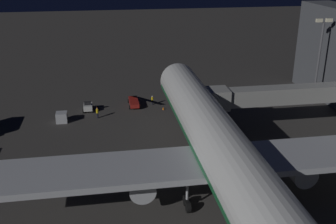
{
  "coord_description": "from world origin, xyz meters",
  "views": [
    {
      "loc": [
        12.22,
        44.22,
        25.86
      ],
      "look_at": [
        3.0,
        -11.52,
        3.5
      ],
      "focal_mm": 42.8,
      "sensor_mm": 36.0,
      "label": 1
    }
  ],
  "objects_px": {
    "apron_floodlight_mast": "(319,55)",
    "belt_loader": "(134,101)",
    "baggage_tug_spare": "(88,107)",
    "ground_crew_under_port_wing": "(97,112)",
    "traffic_cone_nose_port": "(187,107)",
    "baggage_container_near_belt": "(62,117)",
    "traffic_cone_nose_starboard": "(163,108)",
    "jet_bridge": "(275,95)",
    "ground_crew_near_nose_gear": "(152,100)",
    "airliner_at_gate": "(226,157)"
  },
  "relations": [
    {
      "from": "apron_floodlight_mast",
      "to": "belt_loader",
      "type": "distance_m",
      "value": 34.05
    },
    {
      "from": "baggage_tug_spare",
      "to": "apron_floodlight_mast",
      "type": "bearing_deg",
      "value": 175.68
    },
    {
      "from": "ground_crew_under_port_wing",
      "to": "traffic_cone_nose_port",
      "type": "relative_size",
      "value": 3.45
    },
    {
      "from": "baggage_container_near_belt",
      "to": "ground_crew_under_port_wing",
      "type": "distance_m",
      "value": 5.85
    },
    {
      "from": "ground_crew_under_port_wing",
      "to": "traffic_cone_nose_starboard",
      "type": "bearing_deg",
      "value": -169.86
    },
    {
      "from": "jet_bridge",
      "to": "belt_loader",
      "type": "xyz_separation_m",
      "value": [
        20.29,
        -14.77,
        -5.05
      ]
    },
    {
      "from": "ground_crew_near_nose_gear",
      "to": "ground_crew_under_port_wing",
      "type": "height_order",
      "value": "ground_crew_under_port_wing"
    },
    {
      "from": "jet_bridge",
      "to": "ground_crew_under_port_wing",
      "type": "height_order",
      "value": "jet_bridge"
    },
    {
      "from": "jet_bridge",
      "to": "apron_floodlight_mast",
      "type": "xyz_separation_m",
      "value": [
        -12.42,
        -10.25,
        3.3
      ]
    },
    {
      "from": "apron_floodlight_mast",
      "to": "traffic_cone_nose_port",
      "type": "xyz_separation_m",
      "value": [
        23.3,
        -1.64,
        -8.92
      ]
    },
    {
      "from": "baggage_container_near_belt",
      "to": "belt_loader",
      "type": "bearing_deg",
      "value": -155.04
    },
    {
      "from": "airliner_at_gate",
      "to": "baggage_tug_spare",
      "type": "xyz_separation_m",
      "value": [
        15.39,
        -30.97,
        -5.03
      ]
    },
    {
      "from": "traffic_cone_nose_starboard",
      "to": "baggage_container_near_belt",
      "type": "bearing_deg",
      "value": 9.39
    },
    {
      "from": "apron_floodlight_mast",
      "to": "ground_crew_near_nose_gear",
      "type": "bearing_deg",
      "value": -8.77
    },
    {
      "from": "airliner_at_gate",
      "to": "belt_loader",
      "type": "relative_size",
      "value": 7.48
    },
    {
      "from": "apron_floodlight_mast",
      "to": "baggage_tug_spare",
      "type": "height_order",
      "value": "apron_floodlight_mast"
    },
    {
      "from": "airliner_at_gate",
      "to": "baggage_tug_spare",
      "type": "height_order",
      "value": "airliner_at_gate"
    },
    {
      "from": "traffic_cone_nose_starboard",
      "to": "apron_floodlight_mast",
      "type": "bearing_deg",
      "value": 176.61
    },
    {
      "from": "ground_crew_under_port_wing",
      "to": "ground_crew_near_nose_gear",
      "type": "bearing_deg",
      "value": -153.61
    },
    {
      "from": "jet_bridge",
      "to": "ground_crew_near_nose_gear",
      "type": "height_order",
      "value": "jet_bridge"
    },
    {
      "from": "ground_crew_under_port_wing",
      "to": "traffic_cone_nose_starboard",
      "type": "xyz_separation_m",
      "value": [
        -11.56,
        -2.07,
        -0.77
      ]
    },
    {
      "from": "airliner_at_gate",
      "to": "belt_loader",
      "type": "height_order",
      "value": "airliner_at_gate"
    },
    {
      "from": "traffic_cone_nose_port",
      "to": "baggage_tug_spare",
      "type": "bearing_deg",
      "value": -4.7
    },
    {
      "from": "jet_bridge",
      "to": "baggage_container_near_belt",
      "type": "height_order",
      "value": "jet_bridge"
    },
    {
      "from": "ground_crew_under_port_wing",
      "to": "traffic_cone_nose_starboard",
      "type": "distance_m",
      "value": 11.77
    },
    {
      "from": "belt_loader",
      "to": "ground_crew_near_nose_gear",
      "type": "xyz_separation_m",
      "value": [
        -3.42,
        -0.0,
        0.1
      ]
    },
    {
      "from": "airliner_at_gate",
      "to": "traffic_cone_nose_port",
      "type": "bearing_deg",
      "value": -94.26
    },
    {
      "from": "belt_loader",
      "to": "baggage_container_near_belt",
      "type": "relative_size",
      "value": 4.65
    },
    {
      "from": "baggage_container_near_belt",
      "to": "ground_crew_near_nose_gear",
      "type": "distance_m",
      "value": 16.78
    },
    {
      "from": "apron_floodlight_mast",
      "to": "baggage_container_near_belt",
      "type": "distance_m",
      "value": 45.84
    },
    {
      "from": "airliner_at_gate",
      "to": "traffic_cone_nose_starboard",
      "type": "relative_size",
      "value": 112.37
    },
    {
      "from": "apron_floodlight_mast",
      "to": "traffic_cone_nose_port",
      "type": "distance_m",
      "value": 25.0
    },
    {
      "from": "baggage_tug_spare",
      "to": "traffic_cone_nose_starboard",
      "type": "bearing_deg",
      "value": 173.75
    },
    {
      "from": "jet_bridge",
      "to": "belt_loader",
      "type": "height_order",
      "value": "jet_bridge"
    },
    {
      "from": "airliner_at_gate",
      "to": "ground_crew_under_port_wing",
      "type": "distance_m",
      "value": 31.08
    },
    {
      "from": "jet_bridge",
      "to": "traffic_cone_nose_starboard",
      "type": "bearing_deg",
      "value": -37.89
    },
    {
      "from": "apron_floodlight_mast",
      "to": "belt_loader",
      "type": "bearing_deg",
      "value": -7.87
    },
    {
      "from": "jet_bridge",
      "to": "traffic_cone_nose_port",
      "type": "bearing_deg",
      "value": -47.54
    },
    {
      "from": "ground_crew_under_port_wing",
      "to": "baggage_container_near_belt",
      "type": "bearing_deg",
      "value": 7.89
    },
    {
      "from": "belt_loader",
      "to": "baggage_container_near_belt",
      "type": "height_order",
      "value": "belt_loader"
    },
    {
      "from": "traffic_cone_nose_port",
      "to": "traffic_cone_nose_starboard",
      "type": "distance_m",
      "value": 4.4
    },
    {
      "from": "jet_bridge",
      "to": "traffic_cone_nose_port",
      "type": "xyz_separation_m",
      "value": [
        10.88,
        -11.9,
        -5.62
      ]
    },
    {
      "from": "belt_loader",
      "to": "traffic_cone_nose_starboard",
      "type": "relative_size",
      "value": 15.03
    },
    {
      "from": "baggage_container_near_belt",
      "to": "traffic_cone_nose_starboard",
      "type": "bearing_deg",
      "value": -170.61
    },
    {
      "from": "airliner_at_gate",
      "to": "baggage_container_near_belt",
      "type": "height_order",
      "value": "airliner_at_gate"
    },
    {
      "from": "jet_bridge",
      "to": "traffic_cone_nose_starboard",
      "type": "height_order",
      "value": "jet_bridge"
    },
    {
      "from": "ground_crew_under_port_wing",
      "to": "traffic_cone_nose_port",
      "type": "height_order",
      "value": "ground_crew_under_port_wing"
    },
    {
      "from": "airliner_at_gate",
      "to": "apron_floodlight_mast",
      "type": "distance_m",
      "value": 37.94
    },
    {
      "from": "apron_floodlight_mast",
      "to": "baggage_tug_spare",
      "type": "relative_size",
      "value": 6.54
    },
    {
      "from": "airliner_at_gate",
      "to": "ground_crew_under_port_wing",
      "type": "xyz_separation_m",
      "value": [
        13.76,
        -27.45,
        -4.76
      ]
    }
  ]
}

